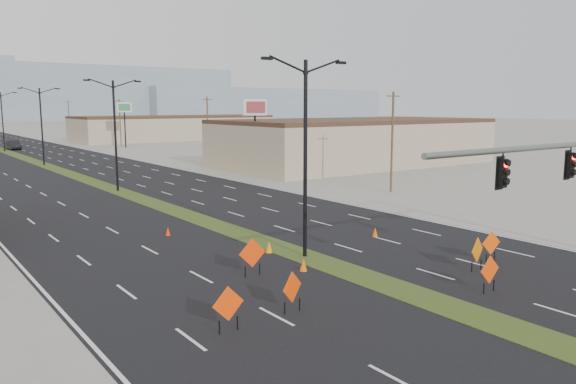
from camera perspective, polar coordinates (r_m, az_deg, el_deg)
ground at (r=21.61m, az=22.16°, el=-12.96°), size 600.00×600.00×0.00m
road_surface at (r=111.92m, az=-27.16°, el=3.83°), size 25.00×400.00×0.02m
median_strip at (r=111.92m, az=-27.16°, el=3.83°), size 2.00×400.00×0.04m
building_se_near at (r=75.62m, az=6.79°, el=4.91°), size 36.00×18.00×5.50m
building_se_far at (r=132.52m, az=-11.46°, el=6.32°), size 44.00×16.00×5.00m
mesa_center at (r=315.61m, az=-25.97°, el=9.03°), size 220.00×50.00×28.00m
mesa_east at (r=359.34m, az=-2.82°, el=8.96°), size 160.00×50.00×18.00m
streetlight_0 at (r=28.34m, az=1.77°, el=4.02°), size 5.15×0.24×10.02m
streetlight_1 at (r=53.26m, az=-17.15°, el=5.86°), size 5.15×0.24×10.02m
streetlight_2 at (r=80.23m, az=-23.75°, el=6.36°), size 5.15×0.24×10.02m
streetlight_3 at (r=107.73m, az=-27.02°, el=6.57°), size 5.15×0.24×10.02m
utility_pole_0 at (r=51.48m, az=10.54°, el=5.18°), size 1.60×0.20×9.00m
utility_pole_1 at (r=79.66m, az=-8.17°, el=6.46°), size 1.60×0.20×9.00m
utility_pole_2 at (r=111.77m, az=-16.69°, el=6.82°), size 1.60×0.20×9.00m
utility_pole_3 at (r=145.22m, az=-21.35°, el=6.96°), size 1.60×0.20×9.00m
car_mid at (r=111.47m, az=-26.11°, el=4.31°), size 1.86×5.03×1.64m
construction_sign_0 at (r=21.40m, az=0.43°, el=-9.80°), size 1.15×0.46×1.61m
construction_sign_1 at (r=19.77m, az=-6.10°, el=-11.39°), size 1.23×0.06×1.64m
construction_sign_2 at (r=25.79m, az=-3.65°, el=-6.32°), size 1.34×0.17×1.78m
construction_sign_3 at (r=25.06m, az=19.81°, el=-7.58°), size 1.19×0.05×1.59m
construction_sign_4 at (r=28.09m, az=18.67°, el=-5.73°), size 1.20×0.31×1.62m
construction_sign_5 at (r=29.86m, az=19.94°, el=-5.00°), size 1.18×0.22×1.58m
cone_0 at (r=29.98m, az=-1.95°, el=-5.62°), size 0.47×0.47×0.63m
cone_1 at (r=26.74m, az=1.58°, el=-7.42°), size 0.42×0.42×0.61m
cone_2 at (r=33.87m, az=8.84°, el=-4.08°), size 0.45×0.45×0.59m
cone_3 at (r=34.62m, az=-12.11°, el=-3.94°), size 0.32×0.32×0.53m
pole_sign_east_near at (r=64.54m, az=-3.37°, el=7.97°), size 2.76×1.14×8.51m
pole_sign_east_far at (r=109.45m, az=-16.30°, el=7.90°), size 2.75×0.60×8.38m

